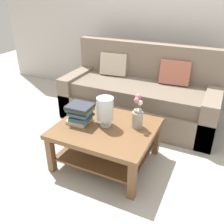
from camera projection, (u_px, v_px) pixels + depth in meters
ground_plane at (124, 148)px, 3.03m from camera, size 10.00×10.00×0.00m
back_wall at (169, 17)px, 3.73m from camera, size 6.40×0.12×2.70m
couch at (140, 95)px, 3.57m from camera, size 2.16×0.90×1.06m
coffee_table at (106, 136)px, 2.67m from camera, size 1.02×0.88×0.45m
book_stack_main at (80, 113)px, 2.63m from camera, size 0.28×0.22×0.21m
glass_hurricane_vase at (105, 109)px, 2.54m from camera, size 0.18×0.18×0.32m
flower_pitcher at (137, 116)px, 2.54m from camera, size 0.12×0.12×0.36m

